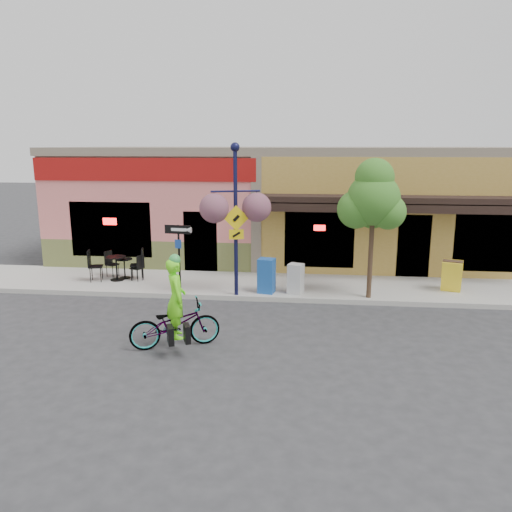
{
  "coord_description": "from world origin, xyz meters",
  "views": [
    {
      "loc": [
        0.86,
        -13.72,
        4.6
      ],
      "look_at": [
        -0.69,
        0.5,
        1.4
      ],
      "focal_mm": 35.0,
      "sensor_mm": 36.0,
      "label": 1
    }
  ],
  "objects_px": {
    "building": "(290,201)",
    "one_way_sign": "(179,259)",
    "bicycle": "(175,324)",
    "newspaper_box_grey": "(296,279)",
    "street_tree": "(372,229)",
    "lamp_post": "(236,221)",
    "cyclist_rider": "(176,309)",
    "newspaper_box_blue": "(266,276)"
  },
  "relations": [
    {
      "from": "building",
      "to": "one_way_sign",
      "type": "xyz_separation_m",
      "value": [
        -3.05,
        -6.85,
        -1.04
      ]
    },
    {
      "from": "bicycle",
      "to": "newspaper_box_grey",
      "type": "xyz_separation_m",
      "value": [
        2.66,
        4.09,
        0.06
      ]
    },
    {
      "from": "street_tree",
      "to": "newspaper_box_grey",
      "type": "bearing_deg",
      "value": 175.31
    },
    {
      "from": "bicycle",
      "to": "lamp_post",
      "type": "bearing_deg",
      "value": -35.77
    },
    {
      "from": "bicycle",
      "to": "lamp_post",
      "type": "relative_size",
      "value": 0.46
    },
    {
      "from": "bicycle",
      "to": "street_tree",
      "type": "height_order",
      "value": "street_tree"
    },
    {
      "from": "cyclist_rider",
      "to": "street_tree",
      "type": "bearing_deg",
      "value": -73.39
    },
    {
      "from": "newspaper_box_blue",
      "to": "building",
      "type": "bearing_deg",
      "value": 97.08
    },
    {
      "from": "newspaper_box_blue",
      "to": "street_tree",
      "type": "bearing_deg",
      "value": 7.73
    },
    {
      "from": "newspaper_box_grey",
      "to": "lamp_post",
      "type": "bearing_deg",
      "value": -150.7
    },
    {
      "from": "lamp_post",
      "to": "one_way_sign",
      "type": "height_order",
      "value": "lamp_post"
    },
    {
      "from": "lamp_post",
      "to": "newspaper_box_grey",
      "type": "relative_size",
      "value": 4.91
    },
    {
      "from": "bicycle",
      "to": "one_way_sign",
      "type": "xyz_separation_m",
      "value": [
        -0.86,
        3.75,
        0.66
      ]
    },
    {
      "from": "newspaper_box_grey",
      "to": "bicycle",
      "type": "bearing_deg",
      "value": -104.52
    },
    {
      "from": "building",
      "to": "cyclist_rider",
      "type": "xyz_separation_m",
      "value": [
        -2.13,
        -10.6,
        -1.32
      ]
    },
    {
      "from": "cyclist_rider",
      "to": "newspaper_box_blue",
      "type": "bearing_deg",
      "value": -45.45
    },
    {
      "from": "newspaper_box_blue",
      "to": "bicycle",
      "type": "bearing_deg",
      "value": -102.67
    },
    {
      "from": "newspaper_box_blue",
      "to": "street_tree",
      "type": "xyz_separation_m",
      "value": [
        3.07,
        -0.16,
        1.54
      ]
    },
    {
      "from": "one_way_sign",
      "to": "newspaper_box_grey",
      "type": "bearing_deg",
      "value": 11.61
    },
    {
      "from": "cyclist_rider",
      "to": "newspaper_box_blue",
      "type": "relative_size",
      "value": 1.74
    },
    {
      "from": "building",
      "to": "bicycle",
      "type": "height_order",
      "value": "building"
    },
    {
      "from": "cyclist_rider",
      "to": "newspaper_box_grey",
      "type": "xyz_separation_m",
      "value": [
        2.61,
        4.09,
        -0.32
      ]
    },
    {
      "from": "street_tree",
      "to": "bicycle",
      "type": "bearing_deg",
      "value": -141.06
    },
    {
      "from": "bicycle",
      "to": "cyclist_rider",
      "type": "xyz_separation_m",
      "value": [
        0.05,
        0.0,
        0.38
      ]
    },
    {
      "from": "lamp_post",
      "to": "newspaper_box_blue",
      "type": "xyz_separation_m",
      "value": [
        0.89,
        0.32,
        -1.73
      ]
    },
    {
      "from": "one_way_sign",
      "to": "street_tree",
      "type": "bearing_deg",
      "value": 7.71
    },
    {
      "from": "one_way_sign",
      "to": "newspaper_box_blue",
      "type": "distance_m",
      "value": 2.7
    },
    {
      "from": "cyclist_rider",
      "to": "street_tree",
      "type": "height_order",
      "value": "street_tree"
    },
    {
      "from": "street_tree",
      "to": "one_way_sign",
      "type": "bearing_deg",
      "value": -178.38
    },
    {
      "from": "building",
      "to": "newspaper_box_blue",
      "type": "distance_m",
      "value": 6.73
    },
    {
      "from": "cyclist_rider",
      "to": "newspaper_box_blue",
      "type": "distance_m",
      "value": 4.42
    },
    {
      "from": "building",
      "to": "newspaper_box_blue",
      "type": "xyz_separation_m",
      "value": [
        -0.42,
        -6.53,
        -1.57
      ]
    },
    {
      "from": "street_tree",
      "to": "building",
      "type": "bearing_deg",
      "value": 111.65
    },
    {
      "from": "bicycle",
      "to": "street_tree",
      "type": "bearing_deg",
      "value": -73.68
    },
    {
      "from": "building",
      "to": "newspaper_box_grey",
      "type": "distance_m",
      "value": 6.73
    },
    {
      "from": "bicycle",
      "to": "newspaper_box_grey",
      "type": "height_order",
      "value": "bicycle"
    },
    {
      "from": "lamp_post",
      "to": "newspaper_box_blue",
      "type": "bearing_deg",
      "value": 3.53
    },
    {
      "from": "building",
      "to": "cyclist_rider",
      "type": "relative_size",
      "value": 9.83
    },
    {
      "from": "newspaper_box_blue",
      "to": "newspaper_box_grey",
      "type": "xyz_separation_m",
      "value": [
        0.89,
        0.02,
        -0.07
      ]
    },
    {
      "from": "building",
      "to": "street_tree",
      "type": "xyz_separation_m",
      "value": [
        2.65,
        -6.69,
        -0.03
      ]
    },
    {
      "from": "building",
      "to": "lamp_post",
      "type": "distance_m",
      "value": 6.98
    },
    {
      "from": "bicycle",
      "to": "newspaper_box_blue",
      "type": "distance_m",
      "value": 4.44
    }
  ]
}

